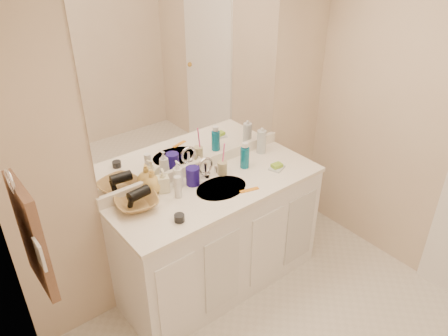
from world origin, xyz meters
TOP-DOWN VIEW (x-y plane):
  - wall_back at (0.00, 1.30)m, footprint 2.60×0.02m
  - vanity_cabinet at (0.00, 1.02)m, footprint 1.50×0.55m
  - countertop at (0.00, 1.02)m, footprint 1.52×0.57m
  - backsplash at (0.00, 1.29)m, footprint 1.52×0.03m
  - sink_basin at (0.00, 1.00)m, footprint 0.37×0.37m
  - faucet at (0.00, 1.18)m, footprint 0.02×0.02m
  - mirror at (0.00, 1.29)m, footprint 1.48×0.01m
  - blue_mug at (-0.12, 1.16)m, footprint 0.11×0.11m
  - tan_cup at (0.12, 1.14)m, footprint 0.09×0.09m
  - toothbrush at (0.13, 1.14)m, footprint 0.01×0.04m
  - mouthwash_bottle at (0.30, 1.12)m, footprint 0.08×0.08m
  - clear_pump_bottle at (0.55, 1.21)m, footprint 0.08×0.08m
  - soap_dish at (0.47, 0.95)m, footprint 0.14×0.12m
  - green_soap at (0.47, 0.95)m, footprint 0.08×0.06m
  - orange_comb at (0.13, 0.86)m, footprint 0.14×0.06m
  - dark_jar at (-0.42, 0.88)m, footprint 0.08×0.08m
  - extra_white_bottle at (-0.28, 1.10)m, footprint 0.05×0.05m
  - soap_bottle_white at (-0.22, 1.20)m, footprint 0.08×0.08m
  - soap_bottle_cream at (-0.32, 1.22)m, footprint 0.10×0.10m
  - soap_bottle_yellow at (-0.38, 1.25)m, footprint 0.16×0.16m
  - wicker_basket at (-0.55, 1.17)m, footprint 0.32×0.32m
  - hair_dryer at (-0.53, 1.17)m, footprint 0.15×0.08m
  - towel_ring at (-1.27, 0.77)m, footprint 0.01×0.11m
  - hand_towel at (-1.25, 0.77)m, footprint 0.04×0.32m
  - switch_plate at (-1.27, 0.57)m, footprint 0.01×0.08m

SIDE VIEW (x-z plane):
  - vanity_cabinet at x=0.00m, z-range 0.00..0.85m
  - countertop at x=0.00m, z-range 0.85..0.88m
  - sink_basin at x=0.00m, z-range 0.86..0.88m
  - orange_comb at x=0.13m, z-range 0.88..0.89m
  - soap_dish at x=0.47m, z-range 0.88..0.89m
  - dark_jar at x=-0.42m, z-range 0.88..0.92m
  - green_soap at x=0.47m, z-range 0.89..0.92m
  - wicker_basket at x=-0.55m, z-range 0.88..0.95m
  - backsplash at x=0.00m, z-range 0.88..0.96m
  - tan_cup at x=0.12m, z-range 0.88..0.98m
  - faucet at x=0.00m, z-range 0.88..0.99m
  - blue_mug at x=-0.12m, z-range 0.88..1.01m
  - extra_white_bottle at x=-0.28m, z-range 0.88..1.03m
  - mouthwash_bottle at x=0.30m, z-range 0.88..1.04m
  - soap_bottle_cream at x=-0.32m, z-range 0.88..1.05m
  - soap_bottle_yellow at x=-0.38m, z-range 0.88..1.05m
  - hair_dryer at x=-0.53m, z-range 0.94..1.00m
  - clear_pump_bottle at x=0.55m, z-range 0.88..1.06m
  - soap_bottle_white at x=-0.22m, z-range 0.88..1.07m
  - toothbrush at x=0.13m, z-range 0.94..1.12m
  - wall_back at x=0.00m, z-range 0.00..2.40m
  - hand_towel at x=-1.25m, z-range 0.98..1.52m
  - switch_plate at x=-1.27m, z-range 1.24..1.36m
  - towel_ring at x=-1.27m, z-range 1.49..1.61m
  - mirror at x=0.00m, z-range 0.96..2.16m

